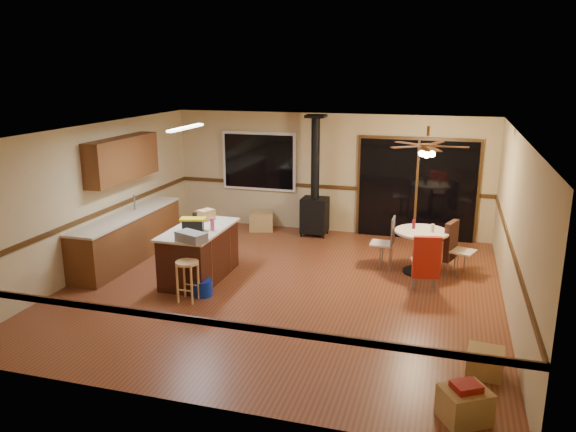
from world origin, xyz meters
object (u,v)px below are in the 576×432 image
at_px(dining_table, 421,244).
at_px(toolbox_grey, 191,237).
at_px(kitchen_island, 200,253).
at_px(chair_near, 427,257).
at_px(blue_bucket, 203,288).
at_px(box_under_window, 261,221).
at_px(box_corner_a, 465,405).
at_px(bar_stool, 188,281).
at_px(chair_left, 388,237).
at_px(toolbox_black, 193,225).
at_px(chair_right, 452,241).
at_px(box_corner_b, 485,362).
at_px(wood_stove, 315,203).

bearing_deg(dining_table, toolbox_grey, -149.12).
distance_m(kitchen_island, chair_near, 3.81).
height_order(kitchen_island, blue_bucket, kitchen_island).
height_order(box_under_window, box_corner_a, box_under_window).
xyz_separation_m(bar_stool, chair_left, (2.81, 2.39, 0.26)).
bearing_deg(box_corner_a, dining_table, 99.37).
relative_size(blue_bucket, box_under_window, 0.59).
bearing_deg(toolbox_black, box_corner_a, -32.66).
distance_m(kitchen_island, chair_right, 4.42).
bearing_deg(box_corner_b, bar_stool, 166.85).
xyz_separation_m(blue_bucket, chair_near, (3.41, 1.15, 0.47)).
distance_m(blue_bucket, box_corner_b, 4.42).
height_order(bar_stool, box_corner_b, bar_stool).
bearing_deg(chair_near, chair_right, 68.30).
xyz_separation_m(bar_stool, chair_near, (3.54, 1.41, 0.27)).
bearing_deg(box_corner_b, kitchen_island, 156.72).
distance_m(toolbox_black, box_under_window, 3.36).
xyz_separation_m(dining_table, box_corner_a, (0.71, -4.30, -0.36)).
distance_m(toolbox_grey, blue_bucket, 0.86).
distance_m(box_under_window, box_corner_a, 7.44).
xyz_separation_m(chair_right, box_corner_b, (0.43, -3.42, -0.43)).
distance_m(bar_stool, chair_left, 3.70).
bearing_deg(blue_bucket, box_under_window, 94.77).
height_order(kitchen_island, box_under_window, kitchen_island).
relative_size(toolbox_black, blue_bucket, 1.11).
distance_m(bar_stool, box_corner_a, 4.58).
height_order(toolbox_grey, box_corner_b, toolbox_grey).
xyz_separation_m(toolbox_black, bar_stool, (0.26, -0.79, -0.67)).
bearing_deg(box_under_window, box_corner_a, -54.67).
height_order(kitchen_island, toolbox_grey, toolbox_grey).
relative_size(toolbox_grey, chair_right, 0.69).
bearing_deg(dining_table, box_corner_a, -80.63).
bearing_deg(chair_right, box_under_window, 158.10).
distance_m(dining_table, box_corner_b, 3.46).
xyz_separation_m(dining_table, box_under_window, (-3.59, 1.77, -0.33)).
distance_m(toolbox_black, bar_stool, 1.07).
xyz_separation_m(dining_table, chair_near, (0.13, -0.88, 0.06)).
bearing_deg(chair_near, box_under_window, 144.59).
bearing_deg(box_corner_b, chair_right, 97.10).
relative_size(kitchen_island, toolbox_black, 4.93).
distance_m(toolbox_grey, chair_left, 3.58).
bearing_deg(toolbox_black, dining_table, 22.27).
relative_size(dining_table, chair_right, 1.35).
relative_size(bar_stool, blue_bucket, 2.13).
bearing_deg(chair_right, chair_near, -111.70).
bearing_deg(toolbox_black, kitchen_island, 84.19).
relative_size(wood_stove, box_under_window, 4.86).
xyz_separation_m(bar_stool, box_corner_a, (4.11, -2.01, -0.15)).
xyz_separation_m(kitchen_island, chair_right, (4.17, 1.44, 0.14)).
xyz_separation_m(toolbox_grey, box_corner_a, (4.14, -2.25, -0.80)).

